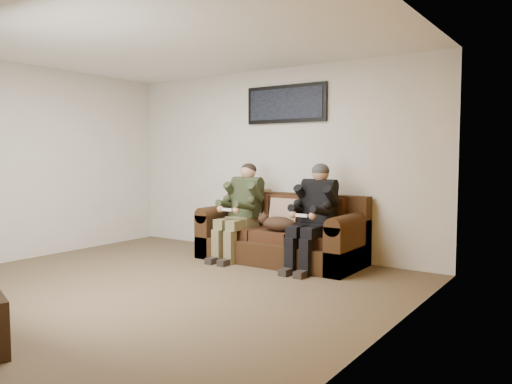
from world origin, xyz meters
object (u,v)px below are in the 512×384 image
Objects in this scene: cat at (278,223)px; sofa at (283,236)px; person_right at (314,210)px; framed_poster at (286,104)px; person_left at (241,205)px.

sofa is at bearing 105.90° from cat.
sofa is 0.70m from person_right.
person_right is 1.67m from framed_poster.
sofa is 1.67× the size of person_left.
person_right is 0.53m from cat.
cat is at bearing -66.90° from framed_poster.
person_right is (1.11, 0.00, 0.00)m from person_left.
person_left is at bearing -121.79° from framed_poster.
framed_poster is (-0.27, 0.63, 1.57)m from cat.
person_left is at bearing -179.98° from person_right.
person_left is (-0.55, -0.18, 0.39)m from sofa.
cat is (-0.48, -0.06, -0.19)m from person_right.
framed_poster reaches higher than person_right.
person_right is (0.55, -0.18, 0.39)m from sofa.
cat is 0.53× the size of framed_poster.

